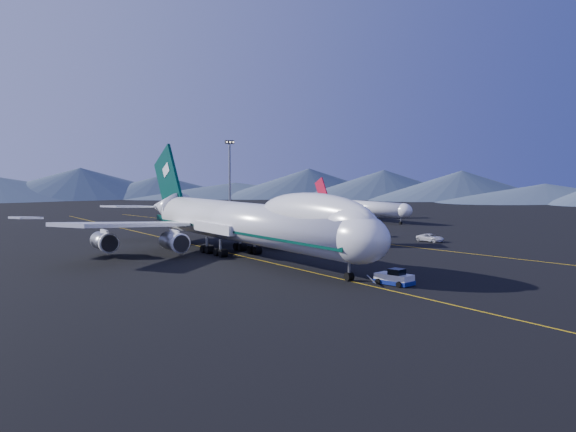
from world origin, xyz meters
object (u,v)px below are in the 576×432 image
boeing_747 (246,221)px  second_jet (359,207)px  pushback_tug (394,279)px  floodlight_mast (230,178)px  service_van (430,238)px

boeing_747 → second_jet: bearing=37.5°
pushback_tug → floodlight_mast: (35.95, 110.70, 10.91)m
pushback_tug → boeing_747: bearing=83.2°
pushback_tug → service_van: 49.57m
pushback_tug → floodlight_mast: bearing=59.8°
boeing_747 → floodlight_mast: bearing=63.8°
floodlight_mast → second_jet: bearing=-49.9°
boeing_747 → floodlight_mast: size_ratio=3.17×
boeing_747 → service_van: 41.67m
pushback_tug → second_jet: 101.39m
second_jet → service_van: (-22.75, -49.46, -2.84)m
pushback_tug → second_jet: (61.11, 80.85, 2.95)m
pushback_tug → service_van: pushback_tug is taller
service_van → floodlight_mast: floodlight_mast is taller
boeing_747 → service_van: (41.36, -0.26, -5.05)m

